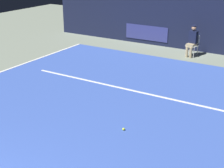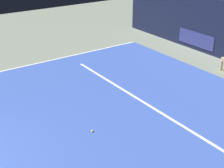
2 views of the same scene
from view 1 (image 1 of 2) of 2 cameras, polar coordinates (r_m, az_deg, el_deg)
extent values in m
plane|color=gray|center=(8.95, -0.43, -6.16)|extent=(32.19, 32.19, 0.00)
cube|color=#3856B2|center=(8.95, -0.43, -6.13)|extent=(11.08, 12.14, 0.01)
cube|color=white|center=(10.64, 5.62, -1.59)|extent=(8.64, 0.10, 0.01)
cube|color=#141933|center=(15.57, 15.49, 9.98)|extent=(15.74, 0.30, 2.60)
cube|color=navy|center=(16.53, 5.84, 8.59)|extent=(2.20, 0.04, 0.70)
cube|color=white|center=(14.82, 13.36, 6.31)|extent=(0.49, 0.46, 0.04)
cube|color=white|center=(14.94, 13.78, 7.30)|extent=(0.42, 0.09, 0.42)
cylinder|color=#B2B2B7|center=(14.81, 12.34, 5.46)|extent=(0.03, 0.03, 0.46)
cylinder|color=#B2B2B7|center=(14.65, 13.64, 5.18)|extent=(0.03, 0.03, 0.46)
cylinder|color=#B2B2B7|center=(15.11, 12.95, 5.71)|extent=(0.03, 0.03, 0.46)
cylinder|color=#B2B2B7|center=(14.95, 14.22, 5.45)|extent=(0.03, 0.03, 0.46)
cube|color=tan|center=(14.74, 13.23, 6.40)|extent=(0.37, 0.44, 0.14)
cylinder|color=tan|center=(14.69, 12.51, 5.32)|extent=(0.11, 0.11, 0.46)
cylinder|color=tan|center=(14.62, 13.14, 5.19)|extent=(0.11, 0.11, 0.46)
cube|color=#141933|center=(14.77, 13.55, 7.72)|extent=(0.37, 0.26, 0.52)
sphere|color=tan|center=(14.69, 13.68, 9.16)|extent=(0.20, 0.20, 0.20)
cylinder|color=#141933|center=(14.67, 13.71, 9.51)|extent=(0.19, 0.19, 0.04)
sphere|color=#CCE033|center=(8.44, 1.97, -7.62)|extent=(0.07, 0.07, 0.07)
camera|label=2|loc=(4.19, 90.75, 17.54)|focal=51.31mm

